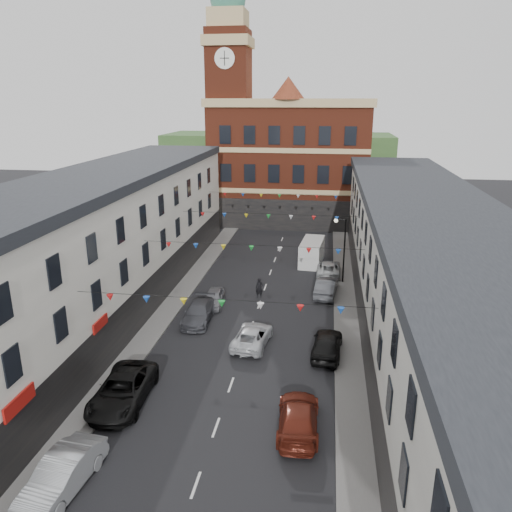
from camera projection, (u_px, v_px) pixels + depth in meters
The scene contains 20 objects.
ground at pixel (242, 352), 32.87m from camera, with size 160.00×160.00×0.00m, color black.
pavement_left at pixel (152, 331), 35.67m from camera, with size 1.80×64.00×0.15m, color #605E5B.
pavement_right at pixel (348, 344), 33.79m from camera, with size 1.80×64.00×0.15m, color #605E5B.
terrace_left at pixel (73, 262), 33.81m from camera, with size 8.40×56.00×10.70m.
terrace_right at pixel (433, 287), 30.75m from camera, with size 8.40×56.00×9.70m.
civic_building at pixel (290, 160), 66.24m from camera, with size 20.60×13.30×18.50m.
clock_tower at pixel (230, 107), 62.44m from camera, with size 5.60×5.60×30.00m.
distant_hill at pixel (278, 162), 90.43m from camera, with size 40.00×14.00×10.00m, color #305326.
street_lamp at pixel (342, 242), 44.02m from camera, with size 1.10×0.36×6.00m.
car_left_b at pixel (62, 475), 21.05m from camera, with size 1.66×4.77×1.57m, color #ABAFB3.
car_left_c at pixel (123, 390), 27.18m from camera, with size 2.63×5.70×1.58m, color black.
car_left_d at pixel (199, 312), 37.25m from camera, with size 1.97×4.84×1.41m, color #44454C.
car_left_e at pixel (214, 298), 40.15m from camera, with size 1.50×3.73×1.27m, color gray.
car_right_c at pixel (298, 417), 24.96m from camera, with size 2.04×5.01×1.45m, color maroon.
car_right_d at pixel (327, 344), 32.29m from camera, with size 1.85×4.60×1.57m, color black.
car_right_e at pixel (326, 287), 42.14m from camera, with size 1.62×4.64×1.53m, color #46484D.
car_right_f at pixel (328, 268), 47.12m from camera, with size 2.17×4.71×1.31m, color #B3B6B8.
moving_car at pixel (252, 336), 33.69m from camera, with size 2.16×4.68×1.30m, color silver.
white_van at pixel (312, 252), 50.42m from camera, with size 2.02×5.24×2.32m, color silver.
pedestrian at pixel (259, 288), 41.64m from camera, with size 0.62×0.41×1.70m, color black.
Camera 1 is at (5.09, -29.01, 15.93)m, focal length 35.00 mm.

